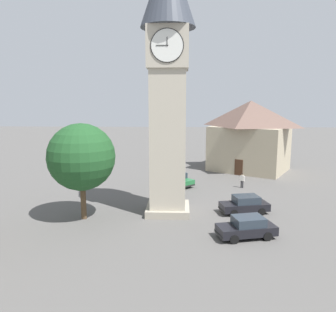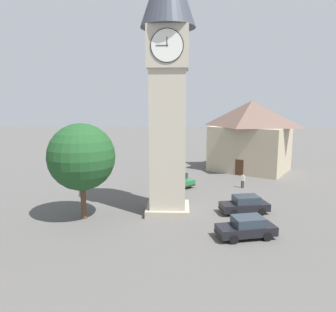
# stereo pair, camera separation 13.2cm
# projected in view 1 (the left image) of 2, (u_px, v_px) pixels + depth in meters

# --- Properties ---
(ground_plane) EXTENTS (200.00, 200.00, 0.00)m
(ground_plane) POSITION_uv_depth(u_px,v_px,m) (168.00, 212.00, 28.10)
(ground_plane) COLOR #565451
(clock_tower) EXTENTS (4.45, 4.45, 21.92)m
(clock_tower) POSITION_uv_depth(u_px,v_px,m) (168.00, 61.00, 26.00)
(clock_tower) COLOR #A59C89
(clock_tower) RESTS_ON ground
(car_blue_kerb) EXTENTS (4.39, 2.52, 1.53)m
(car_blue_kerb) POSITION_uv_depth(u_px,v_px,m) (245.00, 204.00, 27.82)
(car_blue_kerb) COLOR black
(car_blue_kerb) RESTS_ON ground
(car_silver_kerb) EXTENTS (4.02, 4.19, 1.53)m
(car_silver_kerb) POSITION_uv_depth(u_px,v_px,m) (177.00, 179.00, 37.09)
(car_silver_kerb) COLOR #236B38
(car_silver_kerb) RESTS_ON ground
(car_red_corner) EXTENTS (4.41, 2.62, 1.53)m
(car_red_corner) POSITION_uv_depth(u_px,v_px,m) (247.00, 227.00, 22.72)
(car_red_corner) COLOR black
(car_red_corner) RESTS_ON ground
(pedestrian) EXTENTS (0.50, 0.36, 1.69)m
(pedestrian) POSITION_uv_depth(u_px,v_px,m) (242.00, 179.00, 35.99)
(pedestrian) COLOR black
(pedestrian) RESTS_ON ground
(tree) EXTENTS (5.41, 5.41, 7.87)m
(tree) POSITION_uv_depth(u_px,v_px,m) (81.00, 157.00, 25.73)
(tree) COLOR brown
(tree) RESTS_ON ground
(building_corner_back) EXTENTS (12.92, 12.23, 9.74)m
(building_corner_back) POSITION_uv_depth(u_px,v_px,m) (250.00, 135.00, 44.86)
(building_corner_back) COLOR tan
(building_corner_back) RESTS_ON ground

